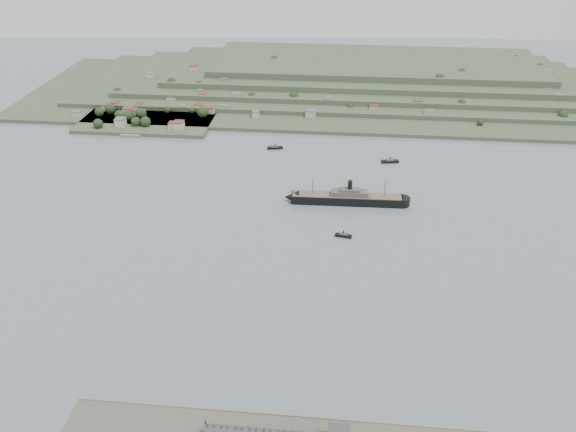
{
  "coord_description": "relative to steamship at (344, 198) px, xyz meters",
  "views": [
    {
      "loc": [
        20.78,
        -343.46,
        237.28
      ],
      "look_at": [
        -16.16,
        30.0,
        13.98
      ],
      "focal_mm": 35.0,
      "sensor_mm": 36.0,
      "label": 1
    }
  ],
  "objects": [
    {
      "name": "far_peninsula",
      "position": [
        0.91,
        313.07,
        7.11
      ],
      "size": [
        760.0,
        309.0,
        30.0
      ],
      "color": "#34462E",
      "rests_on": "ground"
    },
    {
      "name": "ferry_east",
      "position": [
        44.35,
        86.05,
        -3.23
      ],
      "size": [
        17.61,
        7.87,
        6.38
      ],
      "color": "black",
      "rests_on": "ground"
    },
    {
      "name": "steamship",
      "position": [
        0.0,
        0.0,
        0.0
      ],
      "size": [
        107.59,
        15.0,
        25.81
      ],
      "color": "black",
      "rests_on": "ground"
    },
    {
      "name": "ground",
      "position": [
        -26.99,
        -80.03,
        -4.77
      ],
      "size": [
        1400.0,
        1400.0,
        0.0
      ],
      "primitive_type": "plane",
      "color": "slate",
      "rests_on": "ground"
    },
    {
      "name": "ferry_west",
      "position": [
        -72.2,
        107.96,
        -3.32
      ],
      "size": [
        16.52,
        7.32,
        5.99
      ],
      "color": "black",
      "rests_on": "ground"
    },
    {
      "name": "tugboat",
      "position": [
        0.66,
        -54.02,
        -3.34
      ],
      "size": [
        13.38,
        5.63,
        5.84
      ],
      "color": "black",
      "rests_on": "ground"
    }
  ]
}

